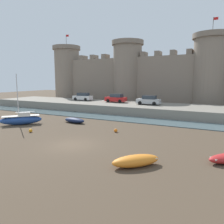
{
  "coord_description": "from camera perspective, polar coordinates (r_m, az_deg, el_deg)",
  "views": [
    {
      "loc": [
        12.04,
        -15.28,
        5.86
      ],
      "look_at": [
        1.63,
        4.78,
        2.5
      ],
      "focal_mm": 35.0,
      "sensor_mm": 36.0,
      "label": 1
    }
  ],
  "objects": [
    {
      "name": "castle",
      "position": [
        50.02,
        13.68,
        9.27
      ],
      "size": [
        61.66,
        7.45,
        17.85
      ],
      "color": "gray",
      "rests_on": "ground"
    },
    {
      "name": "car_quay_east",
      "position": [
        46.65,
        -7.64,
        3.97
      ],
      "size": [
        4.12,
        1.92,
        1.62
      ],
      "color": "silver",
      "rests_on": "quay_road"
    },
    {
      "name": "mooring_buoy_near_shore",
      "position": [
        26.23,
        -20.51,
        -4.55
      ],
      "size": [
        0.4,
        0.4,
        0.4
      ],
      "primitive_type": "sphere",
      "color": "orange",
      "rests_on": "ground"
    },
    {
      "name": "water_channel",
      "position": [
        32.36,
        5.13,
        -1.92
      ],
      "size": [
        80.0,
        4.5,
        0.1
      ],
      "primitive_type": "cube",
      "color": "slate",
      "rests_on": "ground"
    },
    {
      "name": "car_quay_centre_west",
      "position": [
        42.51,
        1.03,
        3.61
      ],
      "size": [
        4.12,
        1.92,
        1.62
      ],
      "color": "red",
      "rests_on": "quay_road"
    },
    {
      "name": "mooring_buoy_off_centre",
      "position": [
        24.58,
        0.97,
        -4.84
      ],
      "size": [
        0.41,
        0.41,
        0.41
      ],
      "primitive_type": "sphere",
      "color": "orange",
      "rests_on": "ground"
    },
    {
      "name": "rowboat_midflat_right",
      "position": [
        15.27,
        6.24,
        -12.49
      ],
      "size": [
        3.23,
        3.28,
        0.79
      ],
      "color": "orange",
      "rests_on": "ground"
    },
    {
      "name": "rowboat_near_channel_right",
      "position": [
        30.31,
        -9.8,
        -2.11
      ],
      "size": [
        3.5,
        1.66,
        0.7
      ],
      "color": "#141E3D",
      "rests_on": "ground"
    },
    {
      "name": "quay_road",
      "position": [
        38.98,
        9.2,
        0.81
      ],
      "size": [
        66.21,
        10.0,
        1.49
      ],
      "primitive_type": "cube",
      "color": "gray",
      "rests_on": "ground"
    },
    {
      "name": "ground_plane",
      "position": [
        20.32,
        -10.45,
        -8.45
      ],
      "size": [
        160.0,
        160.0,
        0.0
      ],
      "primitive_type": "plane",
      "color": "#4C3D2D"
    },
    {
      "name": "sailboat_foreground_centre",
      "position": [
        31.04,
        -22.61,
        -1.8
      ],
      "size": [
        4.44,
        4.73,
        6.6
      ],
      "color": "#234793",
      "rests_on": "ground"
    },
    {
      "name": "car_quay_west",
      "position": [
        38.92,
        9.55,
        3.05
      ],
      "size": [
        4.12,
        1.92,
        1.62
      ],
      "color": "#B2B5B7",
      "rests_on": "quay_road"
    }
  ]
}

